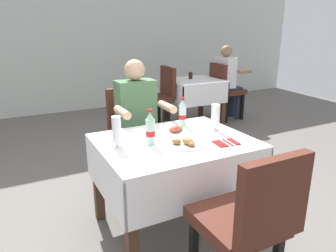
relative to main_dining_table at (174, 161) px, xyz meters
The scene contains 18 objects.
ground_plane 0.60m from the main_dining_table, 139.23° to the right, with size 11.00×11.00×0.00m, color #66605B.
back_wall 4.33m from the main_dining_table, 92.01° to the left, with size 11.00×0.12×3.11m, color silver.
main_dining_table is the anchor object (origin of this frame).
chair_far_diner_seat 0.83m from the main_dining_table, 90.00° to the left, with size 0.44×0.50×0.97m.
chair_near_camera_side 0.83m from the main_dining_table, 90.00° to the right, with size 0.44×0.50×0.97m.
seated_diner_far 0.74m from the main_dining_table, 89.31° to the left, with size 0.50×0.46×1.26m.
plate_near_camera 0.24m from the main_dining_table, 83.64° to the right, with size 0.26×0.26×0.06m.
plate_far_diner 0.26m from the main_dining_table, 60.99° to the left, with size 0.23×0.23×0.07m.
beer_glass_left 0.51m from the main_dining_table, behind, with size 0.07×0.07×0.22m.
beer_glass_middle 0.50m from the main_dining_table, ahead, with size 0.07×0.07×0.21m.
cola_bottle_primary 0.34m from the main_dining_table, behind, with size 0.07×0.07×0.26m.
cola_bottle_secondary 0.46m from the main_dining_table, 50.63° to the left, with size 0.06×0.06×0.25m.
napkin_cutlery_set 0.42m from the main_dining_table, 38.51° to the right, with size 0.18×0.19×0.01m.
background_dining_table 2.86m from the main_dining_table, 55.25° to the left, with size 0.84×0.76×0.74m.
background_chair_left 2.55m from the main_dining_table, 66.86° to the left, with size 0.50×0.44×0.97m.
background_chair_right 3.26m from the main_dining_table, 46.17° to the left, with size 0.50×0.44×0.97m.
background_patron 3.29m from the main_dining_table, 45.55° to the left, with size 0.46×0.50×1.26m.
background_table_tumbler 2.94m from the main_dining_table, 56.41° to the left, with size 0.06×0.06×0.11m, color black.
Camera 1 is at (-0.90, -1.81, 1.53)m, focal length 33.73 mm.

